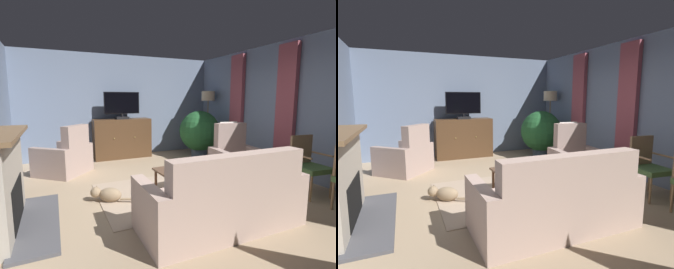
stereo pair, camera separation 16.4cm
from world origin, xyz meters
TOP-DOWN VIEW (x-y plane):
  - ground_plane at (0.00, 0.00)m, footprint 5.85×7.18m
  - wall_back at (0.00, 3.34)m, footprint 5.85×0.10m
  - wall_right_with_window at (2.67, 0.00)m, footprint 0.10×7.18m
  - curtain_panel_near at (2.56, 0.12)m, footprint 0.10×0.44m
  - curtain_panel_far at (2.56, 1.62)m, footprint 0.10×0.44m
  - rug_central at (-0.16, 0.15)m, footprint 2.01×1.81m
  - fireplace at (-2.35, -0.11)m, footprint 0.86×1.70m
  - tv_cabinet at (-0.08, 2.99)m, footprint 1.49×0.52m
  - television at (-0.08, 2.94)m, footprint 0.92×0.20m
  - coffee_table at (0.20, 0.04)m, footprint 0.95×0.57m
  - tv_remote at (0.31, -0.04)m, footprint 0.17×0.13m
  - sofa_floral at (0.08, -1.18)m, footprint 2.00×0.87m
  - armchair_angled_to_table at (1.50, 0.27)m, footprint 0.98×0.94m
  - armchair_by_fireplace at (-1.55, 2.03)m, footprint 1.25×1.25m
  - side_chair_beside_plant at (2.02, -0.84)m, footprint 0.52×0.52m
  - potted_plant_small_fern_corner at (1.84, 2.23)m, footprint 1.08×1.08m
  - cat at (-1.04, 0.20)m, footprint 0.60×0.43m
  - floor_lamp at (2.34, 2.60)m, footprint 0.38×0.38m

SIDE VIEW (x-z plane):
  - ground_plane at x=0.00m, z-range -0.04..0.00m
  - rug_central at x=-0.16m, z-range 0.00..0.01m
  - cat at x=-1.04m, z-range 0.00..0.24m
  - armchair_by_fireplace at x=-1.55m, z-range -0.20..0.84m
  - sofa_floral at x=0.08m, z-range -0.16..0.82m
  - armchair_angled_to_table at x=1.50m, z-range -0.22..0.88m
  - coffee_table at x=0.20m, z-range 0.16..0.59m
  - tv_remote at x=0.31m, z-range 0.43..0.45m
  - tv_cabinet at x=-0.08m, z-range -0.02..1.01m
  - side_chair_beside_plant at x=2.02m, z-range 0.03..1.00m
  - fireplace at x=-2.35m, z-range -0.03..1.15m
  - potted_plant_small_fern_corner at x=1.84m, z-range 0.06..1.31m
  - wall_back at x=0.00m, z-range 0.00..2.73m
  - wall_right_with_window at x=2.67m, z-range 0.00..2.73m
  - television at x=-0.08m, z-range 1.06..1.76m
  - floor_lamp at x=2.34m, z-range 0.55..2.33m
  - curtain_panel_near at x=2.56m, z-range 0.35..2.65m
  - curtain_panel_far at x=2.56m, z-range 0.35..2.65m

